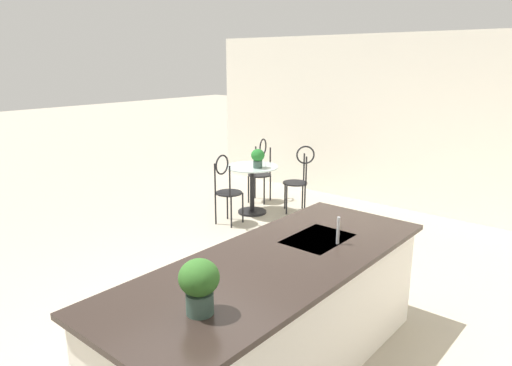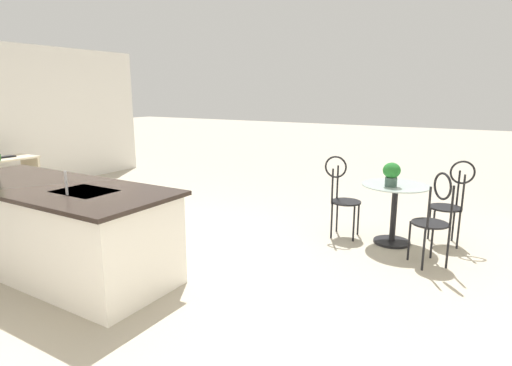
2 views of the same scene
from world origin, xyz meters
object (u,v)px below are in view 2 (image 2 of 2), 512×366
object	(u,v)px
chair_near_window	(451,199)
keyboard	(1,157)
potted_plant_on_table	(392,173)
chair_toward_desk	(434,215)
bistro_table	(394,208)
chair_by_island	(342,193)

from	to	relation	value
chair_near_window	keyboard	size ratio (longest dim) A/B	2.37
potted_plant_on_table	chair_toward_desk	bearing A→B (deg)	146.00
bistro_table	keyboard	size ratio (longest dim) A/B	1.82
chair_by_island	chair_toward_desk	bearing A→B (deg)	159.46
chair_toward_desk	keyboard	bearing A→B (deg)	6.99
chair_by_island	keyboard	distance (m)	5.68
chair_toward_desk	potted_plant_on_table	distance (m)	0.74
chair_near_window	chair_toward_desk	xyz separation A→B (m)	(0.07, 0.82, 0.00)
chair_near_window	chair_toward_desk	size ratio (longest dim) A/B	1.00
chair_near_window	chair_by_island	xyz separation A→B (m)	(1.23, 0.39, 0.00)
bistro_table	chair_by_island	distance (m)	0.66
bistro_table	chair_toward_desk	xyz separation A→B (m)	(-0.52, 0.51, 0.13)
chair_toward_desk	keyboard	distance (m)	6.75
chair_near_window	potted_plant_on_table	distance (m)	0.83
bistro_table	potted_plant_on_table	bearing A→B (deg)	78.28
keyboard	chair_near_window	bearing A→B (deg)	-166.36
chair_toward_desk	potted_plant_on_table	size ratio (longest dim) A/B	3.65
keyboard	bistro_table	bearing A→B (deg)	-167.87
keyboard	potted_plant_on_table	bearing A→B (deg)	-169.04
keyboard	potted_plant_on_table	world-z (taller)	potted_plant_on_table
potted_plant_on_table	keyboard	bearing A→B (deg)	10.96
chair_by_island	chair_near_window	bearing A→B (deg)	-162.63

